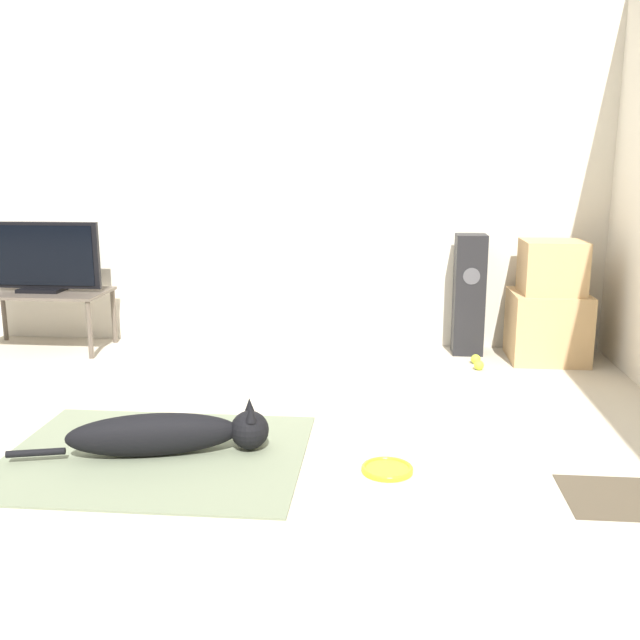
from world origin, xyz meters
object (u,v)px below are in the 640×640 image
at_px(dog, 172,433).
at_px(cardboard_box_lower, 547,326).
at_px(tennis_ball_by_boxes, 479,365).
at_px(tv_stand, 43,298).
at_px(tennis_ball_near_speaker, 476,359).
at_px(cardboard_box_upper, 552,267).
at_px(floor_speaker, 469,295).
at_px(frisbee, 387,469).
at_px(tv, 39,258).

bearing_deg(dog, cardboard_box_lower, 41.60).
height_order(dog, tennis_ball_by_boxes, dog).
bearing_deg(tv_stand, dog, -50.72).
bearing_deg(tennis_ball_near_speaker, dog, -133.20).
xyz_separation_m(cardboard_box_upper, tennis_ball_near_speaker, (-0.50, -0.15, -0.62)).
distance_m(tv_stand, tennis_ball_near_speaker, 3.15).
height_order(floor_speaker, tennis_ball_by_boxes, floor_speaker).
xyz_separation_m(dog, cardboard_box_lower, (2.12, 1.88, 0.13)).
distance_m(cardboard_box_upper, tennis_ball_near_speaker, 0.82).
distance_m(frisbee, tennis_ball_by_boxes, 1.77).
relative_size(cardboard_box_lower, floor_speaker, 0.60).
xyz_separation_m(floor_speaker, tv_stand, (-3.09, -0.16, -0.05)).
height_order(tv, tennis_ball_near_speaker, tv).
height_order(frisbee, tennis_ball_near_speaker, tennis_ball_near_speaker).
bearing_deg(frisbee, tv, 142.51).
relative_size(cardboard_box_upper, tv, 0.46).
bearing_deg(tv_stand, tennis_ball_by_boxes, -4.96).
bearing_deg(cardboard_box_upper, dog, -138.53).
height_order(cardboard_box_lower, tennis_ball_by_boxes, cardboard_box_lower).
height_order(dog, tv_stand, tv_stand).
relative_size(frisbee, tv_stand, 0.25).
bearing_deg(dog, tennis_ball_by_boxes, 44.17).
bearing_deg(dog, tv_stand, 129.28).
xyz_separation_m(frisbee, tennis_ball_near_speaker, (0.61, 1.81, 0.02)).
distance_m(cardboard_box_lower, tennis_ball_by_boxes, 0.62).
bearing_deg(tennis_ball_near_speaker, cardboard_box_lower, 17.55).
distance_m(tv_stand, tv, 0.30).
distance_m(dog, tv_stand, 2.40).
bearing_deg(dog, tennis_ball_near_speaker, 46.80).
relative_size(cardboard_box_upper, floor_speaker, 0.47).
height_order(frisbee, floor_speaker, floor_speaker).
bearing_deg(floor_speaker, dog, -128.27).
height_order(floor_speaker, tennis_ball_near_speaker, floor_speaker).
distance_m(dog, tennis_ball_near_speaker, 2.36).
relative_size(tv, tennis_ball_near_speaker, 13.46).
bearing_deg(tv, cardboard_box_lower, 0.52).
xyz_separation_m(cardboard_box_upper, tv, (-3.63, -0.03, 0.02)).
bearing_deg(tennis_ball_by_boxes, dog, -135.83).
height_order(cardboard_box_upper, tennis_ball_near_speaker, cardboard_box_upper).
bearing_deg(tv_stand, tennis_ball_near_speaker, -2.25).
height_order(tv_stand, tennis_ball_near_speaker, tv_stand).
relative_size(cardboard_box_upper, tennis_ball_by_boxes, 6.17).
relative_size(tv_stand, tennis_ball_near_speaker, 14.17).
distance_m(frisbee, floor_speaker, 2.21).
height_order(floor_speaker, tv_stand, floor_speaker).
height_order(tv_stand, tennis_ball_by_boxes, tv_stand).
relative_size(tv_stand, tv, 1.05).
xyz_separation_m(cardboard_box_lower, tv_stand, (-3.63, -0.04, 0.14)).
bearing_deg(dog, cardboard_box_upper, 41.47).
bearing_deg(tv, floor_speaker, 2.99).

